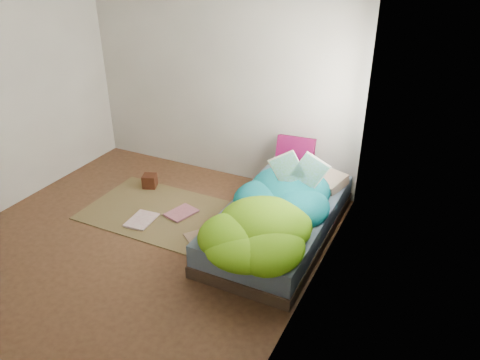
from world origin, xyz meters
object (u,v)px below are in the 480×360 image
object	(u,v)px
pillow_magenta	(295,155)
floor_book_b	(174,209)
wooden_box	(150,181)
open_book	(299,161)
bed	(279,222)
floor_book_a	(132,218)

from	to	relation	value
pillow_magenta	floor_book_b	world-z (taller)	pillow_magenta
wooden_box	floor_book_b	bearing A→B (deg)	-30.87
open_book	wooden_box	xyz separation A→B (m)	(-1.93, 0.13, -0.73)
pillow_magenta	floor_book_b	size ratio (longest dim) A/B	1.29
bed	pillow_magenta	size ratio (longest dim) A/B	4.77
bed	pillow_magenta	bearing A→B (deg)	100.30
pillow_magenta	open_book	xyz separation A→B (m)	(0.27, -0.66, 0.27)
pillow_magenta	wooden_box	world-z (taller)	pillow_magenta
wooden_box	pillow_magenta	bearing A→B (deg)	17.94
floor_book_b	wooden_box	bearing A→B (deg)	165.09
bed	floor_book_a	xyz separation A→B (m)	(-1.55, -0.43, -0.14)
open_book	wooden_box	bearing A→B (deg)	163.81
pillow_magenta	floor_book_b	bearing A→B (deg)	-146.92
pillow_magenta	floor_book_b	distance (m)	1.49
bed	floor_book_a	world-z (taller)	bed
bed	floor_book_b	world-z (taller)	bed
bed	floor_book_b	size ratio (longest dim) A/B	6.13
floor_book_b	pillow_magenta	bearing A→B (deg)	55.01
bed	pillow_magenta	world-z (taller)	pillow_magenta
bed	wooden_box	size ratio (longest dim) A/B	12.71
bed	pillow_magenta	xyz separation A→B (m)	(-0.15, 0.80, 0.38)
pillow_magenta	bed	bearing A→B (deg)	-85.66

